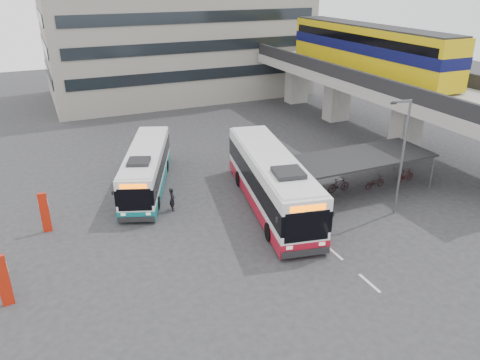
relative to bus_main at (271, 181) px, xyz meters
name	(u,v)px	position (x,y,z in m)	size (l,w,h in m)	color
ground	(267,236)	(-1.92, -3.28, -1.75)	(120.00, 120.00, 0.00)	#28282B
viaduct	(373,66)	(15.08, 9.82, 4.48)	(8.00, 32.00, 9.68)	gray
bike_shelter	(359,168)	(6.54, -0.28, -0.11)	(10.00, 4.00, 2.54)	#595B60
road_markings	(334,252)	(0.58, -6.28, -1.74)	(0.15, 7.60, 0.01)	beige
bus_main	(271,181)	(0.00, 0.00, 0.00)	(5.13, 13.02, 3.77)	white
bus_teal	(146,169)	(-6.57, 6.00, -0.30)	(5.90, 10.66, 3.12)	white
pedestrian	(172,199)	(-5.94, 2.01, -0.98)	(0.56, 0.37, 1.54)	black
lamp_post	(402,151)	(6.54, -3.98, 2.38)	(1.26, 0.43, 7.24)	#595B60
sign_totem_south	(3,280)	(-15.38, -3.92, -0.42)	(0.56, 0.20, 2.57)	#B21E0A
sign_totem_north	(45,212)	(-13.35, 2.39, -0.49)	(0.53, 0.21, 2.44)	#B21E0A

